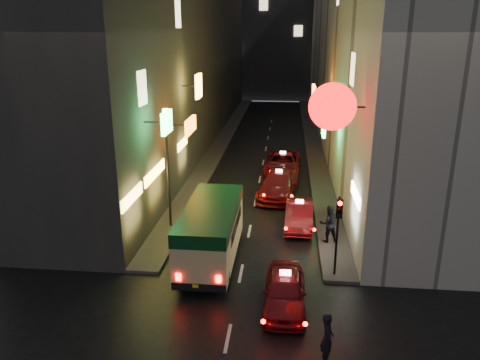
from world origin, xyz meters
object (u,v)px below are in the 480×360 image
(minibus, at_px, (211,227))
(taxi_near, at_px, (285,288))
(lamp_post, at_px, (168,161))
(pedestrian_crossing, at_px, (327,335))
(traffic_light, at_px, (338,220))

(minibus, distance_m, taxi_near, 4.74)
(lamp_post, bearing_deg, pedestrian_crossing, -52.86)
(lamp_post, bearing_deg, minibus, -52.28)
(taxi_near, relative_size, pedestrian_crossing, 2.54)
(taxi_near, distance_m, traffic_light, 3.66)
(taxi_near, bearing_deg, traffic_light, 47.81)
(minibus, xyz_separation_m, lamp_post, (-2.78, 3.59, 2.01))
(pedestrian_crossing, distance_m, traffic_light, 5.63)
(taxi_near, bearing_deg, pedestrian_crossing, -65.76)
(pedestrian_crossing, bearing_deg, traffic_light, -15.79)
(traffic_light, bearing_deg, pedestrian_crossing, -98.05)
(minibus, height_order, pedestrian_crossing, minibus)
(traffic_light, bearing_deg, taxi_near, -132.19)
(minibus, distance_m, pedestrian_crossing, 7.84)
(pedestrian_crossing, xyz_separation_m, lamp_post, (-7.45, 9.84, 2.75))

